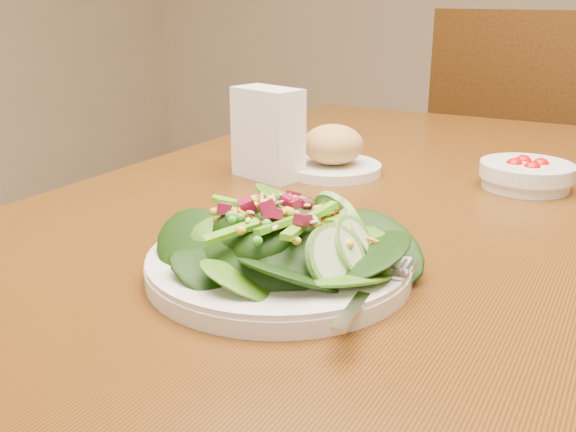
{
  "coord_description": "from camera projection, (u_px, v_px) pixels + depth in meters",
  "views": [
    {
      "loc": [
        0.32,
        -0.88,
        1.03
      ],
      "look_at": [
        0.01,
        -0.33,
        0.81
      ],
      "focal_mm": 40.0,
      "sensor_mm": 36.0,
      "label": 1
    }
  ],
  "objects": [
    {
      "name": "chair_far",
      "position": [
        514.0,
        171.0,
        1.94
      ],
      "size": [
        0.55,
        0.55,
        1.0
      ],
      "rotation": [
        0.0,
        0.0,
        2.91
      ],
      "color": "#44290A",
      "rests_on": "ground_plane"
    },
    {
      "name": "bread_plate",
      "position": [
        333.0,
        154.0,
        1.06
      ],
      "size": [
        0.16,
        0.16,
        0.08
      ],
      "color": "silver",
      "rests_on": "dining_table"
    },
    {
      "name": "dining_table",
      "position": [
        386.0,
        253.0,
        1.0
      ],
      "size": [
        0.9,
        1.4,
        0.75
      ],
      "color": "#593211",
      "rests_on": "ground_plane"
    },
    {
      "name": "salad_plate",
      "position": [
        287.0,
        250.0,
        0.66
      ],
      "size": [
        0.28,
        0.28,
        0.08
      ],
      "rotation": [
        0.0,
        0.0,
        -0.3
      ],
      "color": "silver",
      "rests_on": "dining_table"
    },
    {
      "name": "napkin_holder",
      "position": [
        268.0,
        131.0,
        1.02
      ],
      "size": [
        0.12,
        0.09,
        0.14
      ],
      "rotation": [
        0.0,
        0.0,
        -0.26
      ],
      "color": "white",
      "rests_on": "dining_table"
    },
    {
      "name": "tomato_bowl",
      "position": [
        526.0,
        174.0,
        0.98
      ],
      "size": [
        0.14,
        0.14,
        0.05
      ],
      "color": "silver",
      "rests_on": "dining_table"
    }
  ]
}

